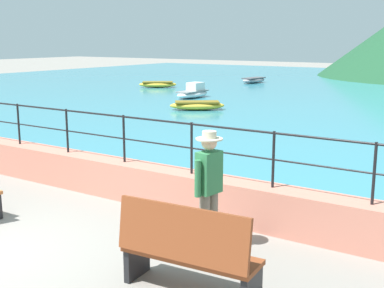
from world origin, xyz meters
name	(u,v)px	position (x,y,z in m)	size (l,w,h in m)	color
promenade_wall	(125,180)	(0.00, 3.20, 0.35)	(20.00, 0.56, 0.70)	tan
railing	(124,130)	(0.00, 3.20, 1.31)	(18.44, 0.04, 0.90)	black
bench_far	(187,250)	(3.13, 0.70, 0.56)	(1.74, 0.69, 1.13)	brown
person_walking	(209,185)	(2.66, 1.95, 0.98)	(0.38, 0.57, 1.75)	slate
boat_0	(158,84)	(-12.90, 21.14, 0.26)	(2.40, 2.05, 0.36)	gold
boat_1	(254,80)	(-9.45, 27.35, 0.26)	(1.18, 2.39, 0.36)	gray
boat_2	(197,105)	(-5.34, 13.97, 0.26)	(2.39, 2.09, 0.36)	gold
boat_4	(193,92)	(-7.98, 17.65, 0.33)	(1.01, 2.34, 0.76)	white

